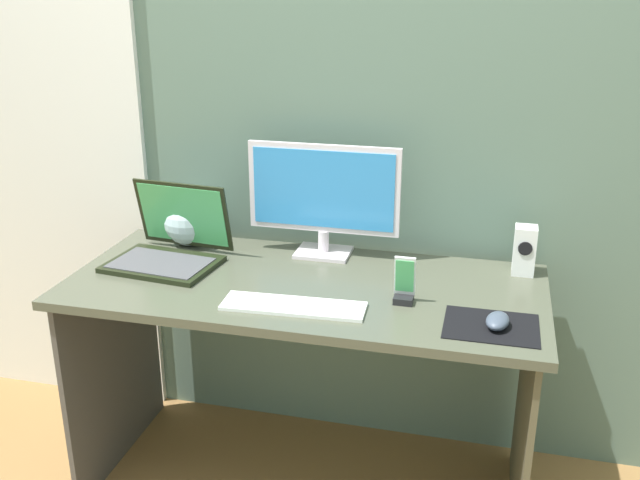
{
  "coord_description": "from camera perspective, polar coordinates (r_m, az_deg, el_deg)",
  "views": [
    {
      "loc": [
        0.53,
        -1.94,
        1.63
      ],
      "look_at": [
        0.05,
        -0.02,
        0.9
      ],
      "focal_mm": 40.24,
      "sensor_mm": 36.0,
      "label": 1
    }
  ],
  "objects": [
    {
      "name": "door_left",
      "position": [
        2.89,
        -21.08,
        6.54
      ],
      "size": [
        0.82,
        0.02,
        2.02
      ],
      "primitive_type": "cube",
      "color": "white",
      "rests_on": "ground_plane"
    },
    {
      "name": "wall_back",
      "position": [
        2.42,
        1.13,
        11.27
      ],
      "size": [
        6.0,
        0.04,
        2.5
      ],
      "primitive_type": "cube",
      "color": "slate",
      "rests_on": "ground_plane"
    },
    {
      "name": "laptop",
      "position": [
        2.38,
        -11.88,
        -0.55
      ],
      "size": [
        0.37,
        0.33,
        0.25
      ],
      "color": "black",
      "rests_on": "desk"
    },
    {
      "name": "mousepad",
      "position": [
        1.98,
        13.45,
        -6.68
      ],
      "size": [
        0.25,
        0.2,
        0.0
      ],
      "primitive_type": "cube",
      "color": "black",
      "rests_on": "desk"
    },
    {
      "name": "phone_in_dock",
      "position": [
        2.06,
        6.72,
        -3.68
      ],
      "size": [
        0.06,
        0.05,
        0.14
      ],
      "color": "black",
      "rests_on": "desk"
    },
    {
      "name": "keyboard_external",
      "position": [
        2.03,
        -2.12,
        -5.27
      ],
      "size": [
        0.41,
        0.14,
        0.01
      ],
      "primitive_type": "cube",
      "rotation": [
        0.0,
        0.0,
        0.05
      ],
      "color": "white",
      "rests_on": "desk"
    },
    {
      "name": "mouse",
      "position": [
        1.97,
        13.94,
        -6.26
      ],
      "size": [
        0.07,
        0.11,
        0.04
      ],
      "primitive_type": "ellipsoid",
      "rotation": [
        0.0,
        0.0,
        -0.15
      ],
      "color": "#414C5D",
      "rests_on": "mousepad"
    },
    {
      "name": "fishbowl",
      "position": [
        2.52,
        -10.33,
        1.62
      ],
      "size": [
        0.18,
        0.18,
        0.18
      ],
      "primitive_type": "sphere",
      "color": "silver",
      "rests_on": "desk"
    },
    {
      "name": "monitor",
      "position": [
        2.34,
        0.37,
        3.54
      ],
      "size": [
        0.51,
        0.14,
        0.38
      ],
      "color": "silver",
      "rests_on": "desk"
    },
    {
      "name": "desk",
      "position": [
        2.26,
        -1.22,
        -6.96
      ],
      "size": [
        1.45,
        0.65,
        0.75
      ],
      "color": "#4A4D3D",
      "rests_on": "ground_plane"
    },
    {
      "name": "speaker_right",
      "position": [
        2.32,
        15.95,
        -0.79
      ],
      "size": [
        0.07,
        0.07,
        0.16
      ],
      "color": "white",
      "rests_on": "desk"
    }
  ]
}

